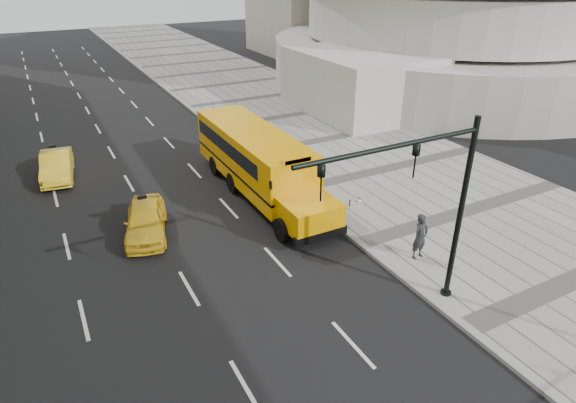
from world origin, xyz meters
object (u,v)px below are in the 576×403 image
taxi_near (146,220)px  taxi_far (57,166)px  pedestrian (420,236)px  traffic_signal (430,199)px  school_bus (256,157)px

taxi_near → taxi_far: taxi_far is taller
taxi_near → pedestrian: bearing=-22.5°
taxi_far → traffic_signal: (9.29, -17.08, 3.41)m
taxi_far → pedestrian: (11.38, -14.90, 0.38)m
school_bus → taxi_near: (-5.89, -1.81, -1.08)m
taxi_near → school_bus: bearing=32.7°
taxi_far → pedestrian: bearing=-45.5°
traffic_signal → taxi_near: bearing=126.1°
taxi_far → pedestrian: size_ratio=2.26×
school_bus → taxi_far: bearing=143.9°
school_bus → taxi_near: bearing=-163.0°
pedestrian → traffic_signal: traffic_signal is taller
school_bus → traffic_signal: bearing=-86.3°
school_bus → pedestrian: school_bus is taller
taxi_near → pedestrian: size_ratio=2.18×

